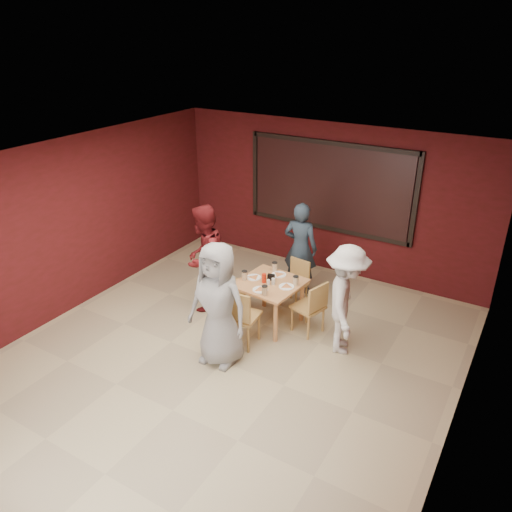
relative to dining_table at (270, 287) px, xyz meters
The scene contains 11 objects.
floor 1.39m from the dining_table, 91.78° to the right, with size 7.00×7.00×0.00m, color tan.
window_blinds 2.44m from the dining_table, 90.99° to the left, with size 3.00×0.02×1.50m, color black.
dining_table is the anchor object (origin of this frame).
chair_front 0.78m from the dining_table, 94.64° to the right, with size 0.50×0.50×0.94m.
chair_back 0.78m from the dining_table, 83.55° to the left, with size 0.43×0.43×0.79m.
chair_left 0.74m from the dining_table, behind, with size 0.57×0.57×0.94m.
chair_right 0.71m from the dining_table, ahead, with size 0.52×0.52×0.86m.
diner_front 1.23m from the dining_table, 95.91° to the right, with size 0.88×0.57×1.80m, color gray.
diner_back 1.22m from the dining_table, 93.56° to the left, with size 0.60×0.39×1.64m, color #283848.
diner_left 1.20m from the dining_table, behind, with size 0.87×0.67×1.78m, color #5E1215.
diner_right 1.27m from the dining_table, ahead, with size 1.06×0.61×1.64m, color silver.
Camera 1 is at (3.34, -4.68, 4.36)m, focal length 35.00 mm.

